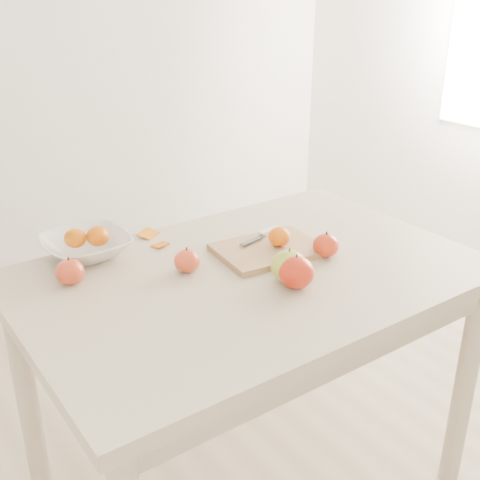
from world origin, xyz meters
TOP-DOWN VIEW (x-y plane):
  - table at (0.00, 0.00)m, footprint 1.20×0.80m
  - cutting_board at (0.11, 0.06)m, footprint 0.30×0.24m
  - board_tangerine at (0.14, 0.05)m, footprint 0.06×0.06m
  - fruit_bowl at (-0.32, 0.34)m, footprint 0.24×0.24m
  - bowl_tangerine_near at (-0.34, 0.35)m, footprint 0.06×0.06m
  - bowl_tangerine_far at (-0.29, 0.32)m, footprint 0.06×0.06m
  - orange_peel_a at (-0.11, 0.36)m, footprint 0.07×0.07m
  - orange_peel_b at (-0.12, 0.28)m, footprint 0.05×0.04m
  - paring_knife at (0.15, 0.13)m, footprint 0.17×0.06m
  - apple_green at (0.04, -0.11)m, footprint 0.09×0.09m
  - apple_red_e at (0.22, -0.05)m, footprint 0.07×0.07m
  - apple_red_b at (-0.14, 0.09)m, footprint 0.07×0.07m
  - apple_red_a at (-0.41, 0.20)m, footprint 0.07×0.07m
  - apple_red_c at (0.04, -0.14)m, footprint 0.09×0.09m

SIDE VIEW (x-z plane):
  - table at x=0.00m, z-range 0.28..1.03m
  - orange_peel_a at x=-0.11m, z-range 0.75..0.76m
  - orange_peel_b at x=-0.12m, z-range 0.75..0.76m
  - cutting_board at x=0.11m, z-range 0.75..0.77m
  - paring_knife at x=0.15m, z-range 0.77..0.78m
  - fruit_bowl at x=-0.32m, z-range 0.75..0.81m
  - apple_red_b at x=-0.14m, z-range 0.75..0.81m
  - apple_red_a at x=-0.41m, z-range 0.75..0.82m
  - apple_red_e at x=0.22m, z-range 0.75..0.82m
  - apple_red_c at x=0.04m, z-range 0.75..0.83m
  - apple_green at x=0.04m, z-range 0.75..0.83m
  - board_tangerine at x=0.14m, z-range 0.77..0.82m
  - bowl_tangerine_near at x=-0.34m, z-range 0.78..0.83m
  - bowl_tangerine_far at x=-0.29m, z-range 0.78..0.83m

